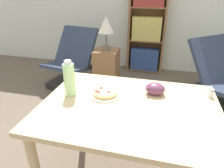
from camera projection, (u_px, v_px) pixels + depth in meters
name	position (u px, v px, depth m)	size (l,w,h in m)	color
dining_table	(129.00, 119.00, 1.35)	(1.15, 0.85, 0.77)	#D1B27F
pizza_on_plate	(105.00, 94.00, 1.41)	(0.21, 0.21, 0.04)	white
grape_bunch	(155.00, 89.00, 1.41)	(0.14, 0.12, 0.09)	#6B3856
drink_bottle	(69.00, 79.00, 1.38)	(0.08, 0.08, 0.25)	#B7EAA3
salt_shaker	(211.00, 93.00, 1.38)	(0.03, 0.03, 0.06)	white
lounge_chair_near	(72.00, 68.00, 3.19)	(0.75, 0.87, 0.88)	black
lounge_chair_far	(219.00, 87.00, 2.59)	(0.92, 0.99, 0.88)	black
bookshelf	(147.00, 27.00, 3.50)	(0.64, 0.25, 1.72)	brown
side_table	(107.00, 70.00, 3.03)	(0.34, 0.34, 0.63)	brown
table_lamp	(106.00, 26.00, 2.74)	(0.21, 0.21, 0.47)	#665B51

